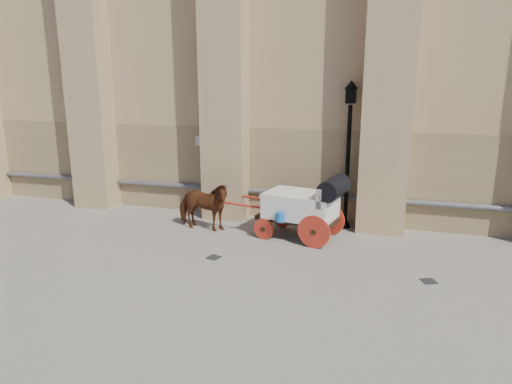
% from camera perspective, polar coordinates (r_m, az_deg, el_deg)
% --- Properties ---
extents(ground, '(90.00, 90.00, 0.00)m').
position_cam_1_polar(ground, '(11.94, -5.21, -8.40)').
color(ground, slate).
rests_on(ground, ground).
extents(horse, '(1.87, 0.95, 1.54)m').
position_cam_1_polar(horse, '(14.02, -6.68, -1.72)').
color(horse, maroon).
rests_on(horse, ground).
extents(carriage, '(4.46, 1.98, 1.89)m').
position_cam_1_polar(carriage, '(13.19, 6.18, -1.56)').
color(carriage, black).
rests_on(carriage, ground).
extents(street_lamp, '(0.42, 0.42, 4.49)m').
position_cam_1_polar(street_lamp, '(14.12, 11.46, 5.01)').
color(street_lamp, black).
rests_on(street_lamp, ground).
extents(drain_grate_near, '(0.40, 0.40, 0.01)m').
position_cam_1_polar(drain_grate_near, '(12.05, -5.31, -8.14)').
color(drain_grate_near, black).
rests_on(drain_grate_near, ground).
extents(drain_grate_far, '(0.42, 0.42, 0.01)m').
position_cam_1_polar(drain_grate_far, '(11.39, 20.80, -10.38)').
color(drain_grate_far, black).
rests_on(drain_grate_far, ground).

